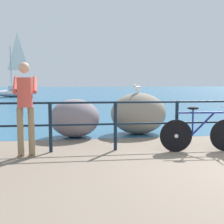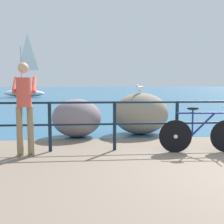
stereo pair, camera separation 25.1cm
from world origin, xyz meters
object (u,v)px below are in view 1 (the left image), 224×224
person_at_railing (25,105)px  breakwater_boulder_main (138,113)px  bicycle (209,129)px  breakwater_boulder_left (75,118)px  seagull (138,88)px  sailboat (14,90)px

person_at_railing → breakwater_boulder_main: (2.66, 2.10, -0.43)m
bicycle → breakwater_boulder_left: (-2.70, 1.93, 0.03)m
person_at_railing → seagull: (2.63, 2.10, 0.27)m
breakwater_boulder_left → seagull: bearing=8.3°
person_at_railing → breakwater_boulder_left: 2.13m
breakwater_boulder_main → breakwater_boulder_left: bearing=-171.7°
person_at_railing → bicycle: bearing=-98.3°
bicycle → breakwater_boulder_main: bearing=117.7°
person_at_railing → sailboat: (-4.89, 23.34, -0.28)m
seagull → breakwater_boulder_main: bearing=147.7°
bicycle → seagull: seagull is taller
breakwater_boulder_main → bicycle: bearing=-66.2°
breakwater_boulder_left → breakwater_boulder_main: bearing=8.3°
sailboat → breakwater_boulder_left: bearing=123.3°
person_at_railing → breakwater_boulder_main: 3.42m
breakwater_boulder_main → breakwater_boulder_left: breakwater_boulder_main is taller
sailboat → person_at_railing: bearing=120.0°
bicycle → person_at_railing: 3.66m
breakwater_boulder_main → seagull: size_ratio=5.08×
seagull → person_at_railing: bearing=-2.4°
person_at_railing → seagull: size_ratio=5.93×
bicycle → seagull: 2.53m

